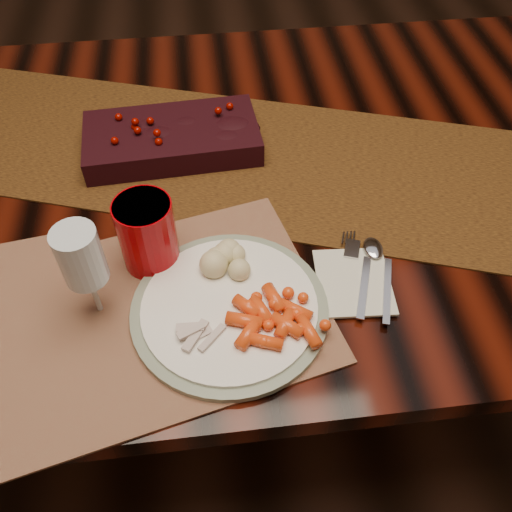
{
  "coord_description": "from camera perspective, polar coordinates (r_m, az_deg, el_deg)",
  "views": [
    {
      "loc": [
        -0.06,
        -0.77,
        1.4
      ],
      "look_at": [
        0.0,
        -0.26,
        0.8
      ],
      "focal_mm": 38.0,
      "sensor_mm": 36.0,
      "label": 1
    }
  ],
  "objects": [
    {
      "name": "placemat_main",
      "position": [
        0.8,
        -10.1,
        -5.95
      ],
      "size": [
        0.53,
        0.44,
        0.0
      ],
      "primitive_type": "cube",
      "rotation": [
        0.0,
        0.0,
        0.23
      ],
      "color": "brown",
      "rests_on": "dining_table"
    },
    {
      "name": "turkey_shreds",
      "position": [
        0.75,
        -5.97,
        -7.57
      ],
      "size": [
        0.08,
        0.07,
        0.02
      ],
      "primitive_type": null,
      "rotation": [
        0.0,
        0.0,
        0.19
      ],
      "color": "tan",
      "rests_on": "dinner_plate"
    },
    {
      "name": "table_runner",
      "position": [
        1.04,
        -4.84,
        10.72
      ],
      "size": [
        1.86,
        0.95,
        0.0
      ],
      "primitive_type": "cube",
      "rotation": [
        0.0,
        0.0,
        -0.33
      ],
      "color": "#4B2F15",
      "rests_on": "dining_table"
    },
    {
      "name": "floor",
      "position": [
        1.6,
        -1.15,
        -11.53
      ],
      "size": [
        5.0,
        5.0,
        0.0
      ],
      "primitive_type": "plane",
      "color": "black",
      "rests_on": "ground"
    },
    {
      "name": "dinner_plate",
      "position": [
        0.78,
        -2.81,
        -5.53
      ],
      "size": [
        0.37,
        0.37,
        0.02
      ],
      "primitive_type": "cylinder",
      "rotation": [
        0.0,
        0.0,
        0.38
      ],
      "color": "white",
      "rests_on": "placemat_main"
    },
    {
      "name": "wine_glass",
      "position": [
        0.76,
        -17.31,
        -1.94
      ],
      "size": [
        0.06,
        0.06,
        0.16
      ],
      "primitive_type": null,
      "rotation": [
        0.0,
        0.0,
        0.07
      ],
      "color": "white",
      "rests_on": "dining_table"
    },
    {
      "name": "mashed_potatoes",
      "position": [
        0.81,
        -3.52,
        -0.02
      ],
      "size": [
        0.1,
        0.09,
        0.04
      ],
      "primitive_type": null,
      "rotation": [
        0.0,
        0.0,
        0.34
      ],
      "color": "beige",
      "rests_on": "dinner_plate"
    },
    {
      "name": "napkin",
      "position": [
        0.83,
        10.23,
        -2.67
      ],
      "size": [
        0.12,
        0.13,
        0.0
      ],
      "primitive_type": "cube",
      "rotation": [
        0.0,
        0.0,
        -0.07
      ],
      "color": "beige",
      "rests_on": "placemat_main"
    },
    {
      "name": "fork",
      "position": [
        0.83,
        10.98,
        -2.15
      ],
      "size": [
        0.07,
        0.15,
        0.0
      ],
      "primitive_type": null,
      "rotation": [
        0.0,
        0.0,
        -0.34
      ],
      "color": "silver",
      "rests_on": "napkin"
    },
    {
      "name": "centerpiece",
      "position": [
        1.04,
        -8.87,
        12.47
      ],
      "size": [
        0.33,
        0.18,
        0.06
      ],
      "primitive_type": null,
      "rotation": [
        0.0,
        0.0,
        0.06
      ],
      "color": "black",
      "rests_on": "table_runner"
    },
    {
      "name": "red_cup",
      "position": [
        0.82,
        -11.37,
        2.3
      ],
      "size": [
        0.1,
        0.1,
        0.12
      ],
      "primitive_type": "cylinder",
      "rotation": [
        0.0,
        0.0,
        -0.15
      ],
      "color": "#9E0006",
      "rests_on": "placemat_main"
    },
    {
      "name": "baby_carrots",
      "position": [
        0.75,
        2.2,
        -6.55
      ],
      "size": [
        0.12,
        0.1,
        0.02
      ],
      "primitive_type": null,
      "rotation": [
        0.0,
        0.0,
        0.17
      ],
      "color": "#EA4412",
      "rests_on": "dinner_plate"
    },
    {
      "name": "spoon",
      "position": [
        0.84,
        13.18,
        -2.12
      ],
      "size": [
        0.07,
        0.15,
        0.0
      ],
      "primitive_type": null,
      "rotation": [
        0.0,
        0.0,
        -0.3
      ],
      "color": "silver",
      "rests_on": "napkin"
    },
    {
      "name": "dining_table",
      "position": [
        1.29,
        -1.41,
        -3.46
      ],
      "size": [
        1.8,
        1.0,
        0.75
      ],
      "primitive_type": "cube",
      "color": "black",
      "rests_on": "floor"
    }
  ]
}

